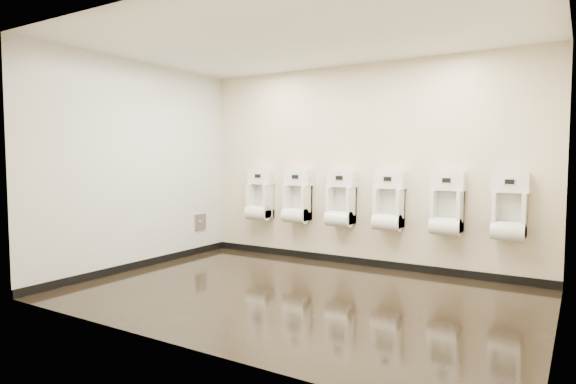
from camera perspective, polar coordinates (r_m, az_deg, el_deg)
name	(u,v)px	position (r m, az deg, el deg)	size (l,w,h in m)	color
ground	(297,294)	(5.43, 1.02, -12.04)	(5.00, 3.50, 0.00)	black
ceiling	(297,36)	(5.38, 1.06, 17.99)	(5.00, 3.50, 0.00)	silver
back_wall	(361,166)	(6.78, 8.60, 3.11)	(5.00, 0.02, 2.80)	beige
front_wall	(182,171)	(3.82, -12.47, 2.40)	(5.00, 0.02, 2.80)	beige
left_wall	(138,166)	(6.84, -17.33, 2.98)	(0.02, 3.50, 2.80)	beige
right_wall	(561,171)	(4.49, 29.67, 2.20)	(0.02, 3.50, 2.80)	beige
tile_overlay_left	(138,166)	(6.83, -17.30, 2.98)	(0.01, 3.50, 2.80)	silver
skirting_back	(359,261)	(6.92, 8.44, -8.13)	(5.00, 0.02, 0.10)	black
skirting_left	(141,264)	(6.98, -17.03, -8.17)	(0.02, 3.50, 0.10)	black
access_panel	(200,222)	(7.73, -10.37, -3.50)	(0.04, 0.25, 0.25)	#9E9EA3
urinal_0	(260,198)	(7.48, -3.35, -0.76)	(0.41, 0.31, 0.77)	white
urinal_1	(297,200)	(7.11, 1.08, -1.00)	(0.41, 0.31, 0.77)	white
urinal_2	(341,203)	(6.78, 6.27, -1.27)	(0.41, 0.31, 0.77)	white
urinal_3	(389,205)	(6.51, 11.84, -1.55)	(0.41, 0.31, 0.77)	white
urinal_4	(447,208)	(6.30, 18.31, -1.85)	(0.41, 0.31, 0.77)	white
urinal_5	(509,212)	(6.18, 24.76, -2.13)	(0.41, 0.31, 0.77)	white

